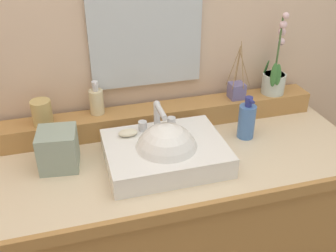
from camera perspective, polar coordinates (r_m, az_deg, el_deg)
wall_back at (r=1.64m, az=-3.60°, el=14.20°), size 3.25×0.20×2.46m
vanity_cabinet at (r=1.72m, az=0.28°, el=-16.18°), size 1.44×0.59×0.87m
back_ledge at (r=1.60m, az=-1.84°, el=1.28°), size 1.36×0.11×0.09m
sink_basin at (r=1.38m, az=-0.32°, el=-3.99°), size 0.42×0.32×0.26m
soap_bar at (r=1.41m, az=-5.86°, el=-0.99°), size 0.07×0.04×0.02m
potted_plant at (r=1.74m, az=15.24°, el=6.94°), size 0.10×0.11×0.35m
soap_dispenser at (r=1.54m, az=-10.38°, el=3.63°), size 0.06×0.06×0.13m
tumbler_cup at (r=1.51m, az=-17.90°, el=1.87°), size 0.07×0.07×0.10m
reed_diffuser at (r=1.67m, az=9.97°, el=5.20°), size 0.10×0.09×0.25m
lotion_bottle at (r=1.55m, az=11.39°, el=0.80°), size 0.07×0.07×0.17m
tissue_box at (r=1.40m, az=-15.70°, el=-3.25°), size 0.14×0.14×0.14m
mirror at (r=1.50m, az=-3.33°, el=16.63°), size 0.44×0.02×0.60m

